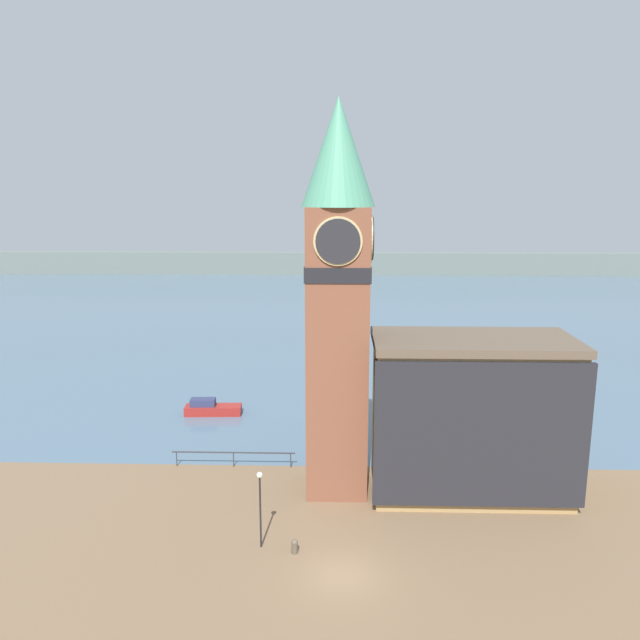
# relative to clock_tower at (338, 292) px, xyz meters

# --- Properties ---
(ground_plane) EXTENTS (160.00, 160.00, 0.00)m
(ground_plane) POSITION_rel_clock_tower_xyz_m (0.30, -9.35, -12.84)
(ground_plane) COLOR brown
(water) EXTENTS (160.00, 120.00, 0.00)m
(water) POSITION_rel_clock_tower_xyz_m (0.30, 63.20, -12.84)
(water) COLOR slate
(water) RESTS_ON ground_plane
(far_shoreline) EXTENTS (180.00, 3.00, 5.00)m
(far_shoreline) POSITION_rel_clock_tower_xyz_m (0.30, 103.20, -10.34)
(far_shoreline) COLOR slate
(far_shoreline) RESTS_ON water
(pier_railing) EXTENTS (8.57, 0.08, 1.09)m
(pier_railing) POSITION_rel_clock_tower_xyz_m (-7.18, 2.95, -11.90)
(pier_railing) COLOR #333338
(pier_railing) RESTS_ON ground_plane
(clock_tower) EXTENTS (4.33, 4.33, 24.15)m
(clock_tower) POSITION_rel_clock_tower_xyz_m (0.00, 0.00, 0.00)
(clock_tower) COLOR brown
(clock_tower) RESTS_ON ground_plane
(pier_building) EXTENTS (12.45, 6.34, 10.06)m
(pier_building) POSITION_rel_clock_tower_xyz_m (8.36, -0.16, -7.79)
(pier_building) COLOR #A88451
(pier_building) RESTS_ON ground_plane
(boat_near) EXTENTS (4.84, 1.65, 1.40)m
(boat_near) POSITION_rel_clock_tower_xyz_m (-10.79, 13.19, -12.31)
(boat_near) COLOR maroon
(boat_near) RESTS_ON water
(mooring_bollard_near) EXTENTS (0.36, 0.36, 0.79)m
(mooring_bollard_near) POSITION_rel_clock_tower_xyz_m (-2.21, -7.43, -12.42)
(mooring_bollard_near) COLOR brown
(mooring_bollard_near) RESTS_ON ground_plane
(lamp_post) EXTENTS (0.32, 0.32, 4.35)m
(lamp_post) POSITION_rel_clock_tower_xyz_m (-4.06, -6.90, -9.84)
(lamp_post) COLOR black
(lamp_post) RESTS_ON ground_plane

